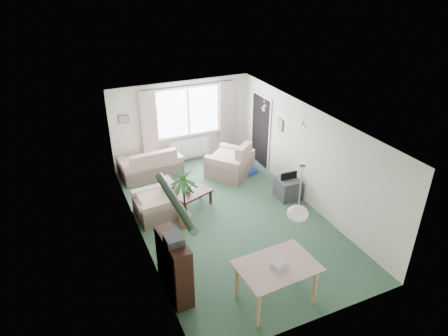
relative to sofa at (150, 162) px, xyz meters
name	(u,v)px	position (x,y,z in m)	size (l,w,h in m)	color
ground	(229,218)	(1.10, -2.75, -0.41)	(6.50, 6.50, 0.00)	#2F4E38
window	(188,112)	(1.30, 0.48, 1.09)	(1.80, 0.03, 1.30)	white
curtain_rod	(188,85)	(1.30, 0.40, 1.86)	(2.60, 0.03, 0.03)	black
curtain_left	(149,127)	(0.15, 0.38, 0.86)	(0.45, 0.08, 2.00)	beige
curtain_right	(227,115)	(2.45, 0.38, 0.86)	(0.45, 0.08, 2.00)	beige
radiator	(190,148)	(1.30, 0.44, -0.01)	(1.20, 0.10, 0.55)	white
doorway	(261,131)	(3.08, -0.55, 0.59)	(0.03, 0.95, 2.00)	black
pendant_lamp	(298,213)	(1.30, -5.05, 1.07)	(0.36, 0.36, 0.36)	white
tinsel_garland	(175,201)	(-0.82, -5.05, 1.87)	(1.60, 1.60, 0.12)	#196626
bauble_cluster_a	(264,106)	(2.40, -1.85, 1.81)	(0.20, 0.20, 0.20)	silver
bauble_cluster_b	(304,121)	(2.70, -3.05, 1.81)	(0.20, 0.20, 0.20)	silver
wall_picture_back	(123,119)	(-0.50, 0.48, 1.14)	(0.28, 0.03, 0.22)	brown
wall_picture_right	(280,125)	(3.08, -1.55, 1.14)	(0.03, 0.24, 0.30)	brown
sofa	(150,162)	(0.00, 0.00, 0.00)	(1.62, 0.86, 0.81)	beige
armchair_corner	(230,159)	(1.98, -0.86, 0.08)	(1.08, 1.02, 0.97)	#C6B496
armchair_left	(156,200)	(-0.40, -1.99, 0.01)	(0.93, 0.88, 0.83)	tan
coffee_table	(193,200)	(0.50, -1.97, -0.21)	(0.88, 0.49, 0.40)	black
photo_frame	(188,189)	(0.41, -1.93, 0.07)	(0.12, 0.02, 0.16)	brown
bookshelf	(174,267)	(-0.74, -4.47, 0.18)	(0.32, 0.96, 1.17)	black
hifi_box	(173,239)	(-0.75, -4.57, 0.84)	(0.28, 0.35, 0.14)	#37373C
houseplant	(184,197)	(0.09, -2.61, 0.33)	(0.63, 0.63, 1.47)	#1C5426
dining_table	(276,283)	(0.77, -5.35, -0.02)	(1.22, 0.81, 0.76)	tan
gift_box	(279,265)	(0.78, -5.39, 0.42)	(0.25, 0.18, 0.12)	silver
tv_cube	(288,188)	(2.80, -2.52, -0.15)	(0.51, 0.56, 0.51)	#3E3D43
pet_bed	(246,169)	(2.48, -0.88, -0.34)	(0.64, 0.64, 0.13)	navy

